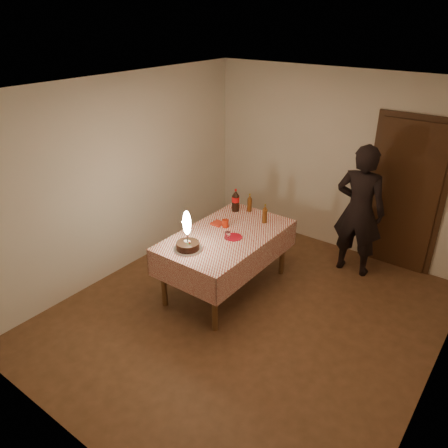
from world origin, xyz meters
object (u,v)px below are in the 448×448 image
at_px(amber_bottle_left, 250,203).
at_px(photographer, 359,211).
at_px(red_plate, 233,237).
at_px(clear_cup, 227,236).
at_px(red_cup, 226,223).
at_px(cola_bottle, 236,200).
at_px(dining_table, 226,242).
at_px(amber_bottle_right, 265,214).
at_px(birthday_cake, 188,240).

relative_size(amber_bottle_left, photographer, 0.14).
bearing_deg(red_plate, photographer, 54.89).
relative_size(clear_cup, amber_bottle_left, 0.35).
distance_m(red_cup, cola_bottle, 0.53).
bearing_deg(dining_table, cola_bottle, 116.45).
relative_size(red_cup, clear_cup, 1.11).
height_order(dining_table, red_cup, red_cup).
bearing_deg(amber_bottle_right, photographer, 42.73).
bearing_deg(birthday_cake, amber_bottle_left, 90.94).
height_order(birthday_cake, clear_cup, birthday_cake).
xyz_separation_m(red_cup, cola_bottle, (-0.19, 0.48, 0.10)).
bearing_deg(birthday_cake, clear_cup, 65.37).
bearing_deg(cola_bottle, birthday_cake, -81.40).
bearing_deg(amber_bottle_left, red_cup, -87.28).
distance_m(red_cup, amber_bottle_right, 0.53).
xyz_separation_m(birthday_cake, red_plate, (0.25, 0.55, -0.12)).
relative_size(birthday_cake, clear_cup, 5.34).
bearing_deg(clear_cup, red_plate, 66.05).
xyz_separation_m(dining_table, amber_bottle_left, (-0.15, 0.73, 0.22)).
distance_m(birthday_cake, cola_bottle, 1.21).
relative_size(dining_table, red_plate, 7.82).
bearing_deg(amber_bottle_right, red_plate, -98.17).
distance_m(amber_bottle_left, amber_bottle_right, 0.40).
distance_m(red_cup, amber_bottle_left, 0.59).
height_order(cola_bottle, amber_bottle_left, cola_bottle).
relative_size(cola_bottle, photographer, 0.18).
xyz_separation_m(red_plate, red_cup, (-0.24, 0.17, 0.05)).
bearing_deg(clear_cup, amber_bottle_right, 79.96).
bearing_deg(clear_cup, dining_table, 132.11).
bearing_deg(clear_cup, amber_bottle_left, 106.05).
bearing_deg(red_plate, cola_bottle, 123.48).
height_order(red_cup, amber_bottle_left, amber_bottle_left).
height_order(birthday_cake, amber_bottle_left, birthday_cake).
xyz_separation_m(dining_table, red_plate, (0.12, -0.02, 0.11)).
bearing_deg(clear_cup, photographer, 55.37).
bearing_deg(dining_table, amber_bottle_right, 70.25).
bearing_deg(amber_bottle_left, amber_bottle_right, -26.52).
bearing_deg(clear_cup, birthday_cake, -114.63).
height_order(dining_table, amber_bottle_left, amber_bottle_left).
height_order(red_plate, photographer, photographer).
bearing_deg(red_cup, cola_bottle, 111.33).
height_order(red_plate, amber_bottle_right, amber_bottle_right).
bearing_deg(red_plate, birthday_cake, -114.54).
xyz_separation_m(dining_table, cola_bottle, (-0.31, 0.63, 0.26)).
distance_m(red_plate, photographer, 1.75).
bearing_deg(birthday_cake, amber_bottle_right, 73.54).
distance_m(red_plate, red_cup, 0.30).
height_order(birthday_cake, red_cup, birthday_cake).
bearing_deg(red_cup, dining_table, -49.93).
height_order(red_plate, cola_bottle, cola_bottle).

